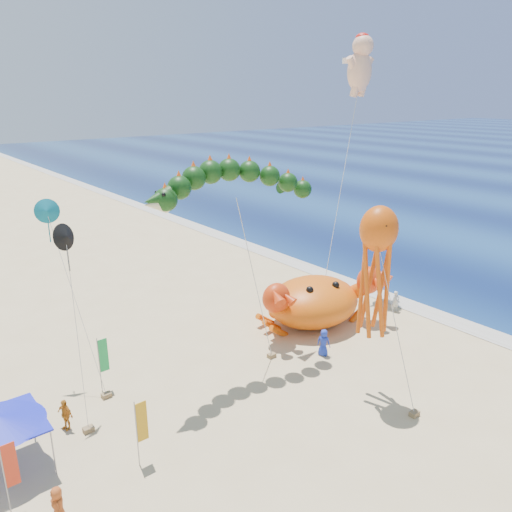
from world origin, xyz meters
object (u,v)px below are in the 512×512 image
Objects in this scene: dragon_kite at (234,189)px; cherub_kite at (360,64)px; octopus_kite at (377,262)px; crab_inflatable at (315,300)px.

cherub_kite reaches higher than dragon_kite.
octopus_kite is (3.93, -6.66, -3.16)m from dragon_kite.
dragon_kite reaches higher than crab_inflatable.
dragon_kite is at bearing -162.90° from cherub_kite.
cherub_kite is (15.25, 4.69, 6.93)m from dragon_kite.
dragon_kite is (-7.68, -1.12, 8.83)m from crab_inflatable.
octopus_kite is at bearing -134.91° from cherub_kite.
crab_inflatable is 0.78× the size of dragon_kite.
octopus_kite is (-3.75, -7.78, 5.67)m from crab_inflatable.
crab_inflatable is at bearing 64.29° from octopus_kite.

